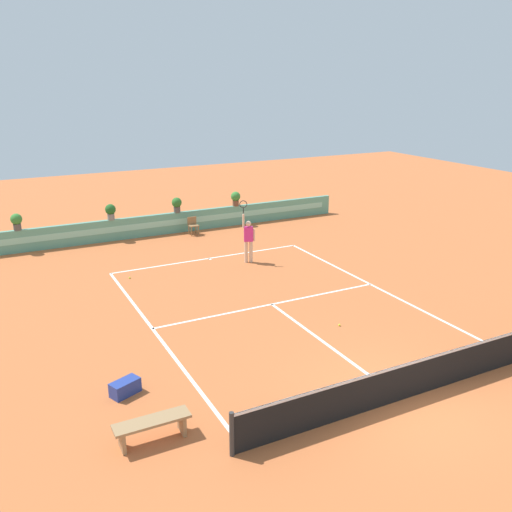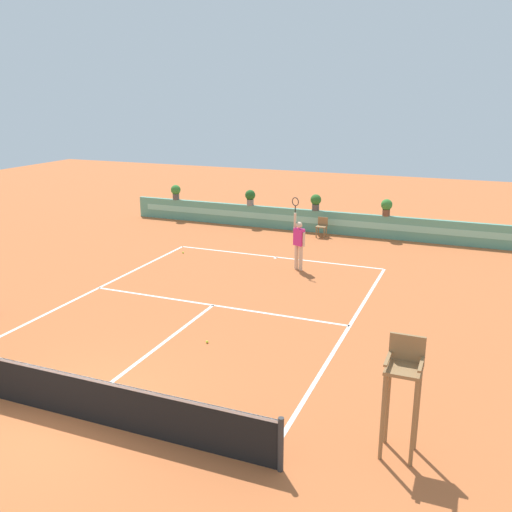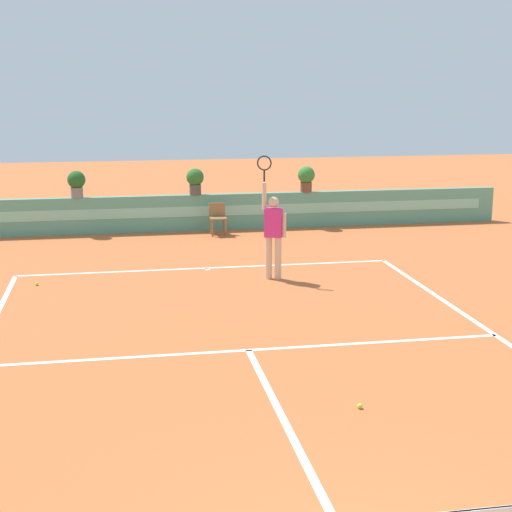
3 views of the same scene
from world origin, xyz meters
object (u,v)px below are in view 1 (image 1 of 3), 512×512
potted_plant_far_left (16,221)px  potted_plant_right (236,198)px  bench_courtside (152,425)px  potted_plant_left (111,211)px  tennis_player (248,238)px  tennis_ball_mid_court (130,278)px  gear_bag (125,387)px  potted_plant_centre (177,204)px  ball_kid_chair (193,225)px  tennis_ball_near_baseline (339,325)px

potted_plant_far_left → potted_plant_right: bearing=0.0°
bench_courtside → potted_plant_left: 15.49m
tennis_player → tennis_ball_mid_court: size_ratio=38.01×
gear_bag → potted_plant_left: potted_plant_left is taller
tennis_ball_mid_court → potted_plant_centre: bearing=54.7°
bench_courtside → potted_plant_centre: 16.35m
gear_bag → tennis_player: tennis_player is taller
gear_bag → potted_plant_right: (9.09, 13.19, 1.23)m
tennis_ball_mid_court → potted_plant_left: 5.59m
potted_plant_left → tennis_player: bearing=-53.4°
ball_kid_chair → potted_plant_left: (-3.70, 0.73, 0.93)m
tennis_ball_mid_court → tennis_player: bearing=-3.5°
tennis_ball_mid_court → potted_plant_right: bearing=37.8°
gear_bag → tennis_ball_near_baseline: bearing=6.6°
gear_bag → tennis_ball_mid_court: (2.15, 7.81, -0.15)m
gear_bag → potted_plant_centre: (5.96, 13.19, 1.23)m
potted_plant_left → gear_bag: bearing=-101.9°
potted_plant_right → tennis_ball_near_baseline: bearing=-100.6°
potted_plant_far_left → tennis_player: bearing=-34.7°
gear_bag → tennis_player: bearing=47.0°
tennis_ball_near_baseline → tennis_ball_mid_court: size_ratio=1.00×
bench_courtside → tennis_ball_near_baseline: bench_courtside is taller
potted_plant_centre → potted_plant_far_left: bearing=180.0°
gear_bag → potted_plant_right: 16.07m
bench_courtside → gear_bag: (-0.06, 2.02, -0.20)m
potted_plant_left → potted_plant_far_left: bearing=180.0°
potted_plant_right → potted_plant_left: same height
tennis_ball_near_baseline → potted_plant_far_left: (-7.97, 12.40, 1.38)m
tennis_ball_mid_court → potted_plant_right: potted_plant_right is taller
tennis_ball_near_baseline → potted_plant_left: (-3.99, 12.40, 1.38)m
bench_courtside → potted_plant_left: size_ratio=2.21×
potted_plant_centre → potted_plant_far_left: 7.16m
tennis_player → potted_plant_right: tennis_player is taller
tennis_player → tennis_ball_mid_court: 4.96m
gear_bag → potted_plant_right: potted_plant_right is taller
ball_kid_chair → tennis_player: bearing=-84.0°
gear_bag → tennis_ball_near_baseline: gear_bag is taller
potted_plant_far_left → potted_plant_left: same height
tennis_player → tennis_ball_near_baseline: (-0.23, -6.72, -1.02)m
tennis_player → potted_plant_centre: tennis_player is taller
tennis_player → potted_plant_centre: size_ratio=3.57×
bench_courtside → potted_plant_far_left: 15.30m
ball_kid_chair → potted_plant_centre: size_ratio=1.17×
tennis_ball_near_baseline → potted_plant_right: bearing=79.4°
potted_plant_far_left → potted_plant_left: size_ratio=1.00×
potted_plant_right → potted_plant_far_left: bearing=180.0°
potted_plant_centre → tennis_ball_near_baseline: bearing=-86.3°
potted_plant_right → bench_courtside: bearing=-120.7°
ball_kid_chair → gear_bag: (-6.48, -12.46, -0.30)m
tennis_ball_mid_court → potted_plant_far_left: (-3.36, 5.38, 1.38)m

